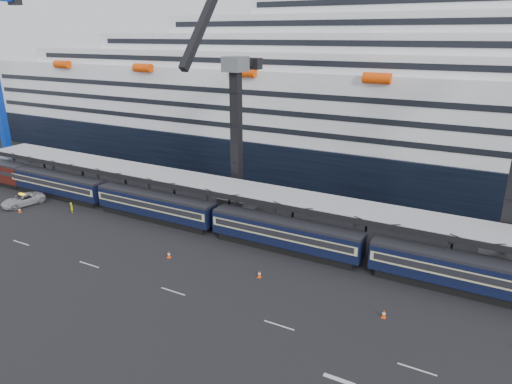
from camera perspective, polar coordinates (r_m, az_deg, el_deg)
ground at (r=45.30m, az=7.52°, el=-14.31°), size 260.00×260.00×0.00m
lane_markings at (r=39.55m, az=16.35°, el=-20.69°), size 111.00×4.27×0.02m
train at (r=53.86m, az=6.88°, el=-5.86°), size 133.05×3.00×4.05m
canopy at (r=54.89m, az=13.08°, el=-2.29°), size 130.00×6.25×5.53m
cruise_ship at (r=83.74m, az=18.87°, el=9.56°), size 214.09×28.84×34.00m
crane_dark_near at (r=64.68m, az=-2.67°, el=7.61°), size 4.50×17.75×35.08m
pickup_truck at (r=78.29m, az=-27.13°, el=-0.87°), size 4.17×6.66×1.72m
worker at (r=72.01m, az=-22.05°, el=-1.82°), size 0.68×0.56×1.59m
traffic_cone_a at (r=75.47m, az=-27.45°, el=-2.00°), size 0.40×0.40×0.81m
traffic_cone_b at (r=54.84m, az=-10.84°, el=-7.67°), size 0.43×0.43×0.86m
traffic_cone_c at (r=49.85m, az=0.43°, el=-10.21°), size 0.41×0.41×0.83m
traffic_cone_d at (r=45.13m, az=15.70°, el=-14.45°), size 0.42×0.42×0.84m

